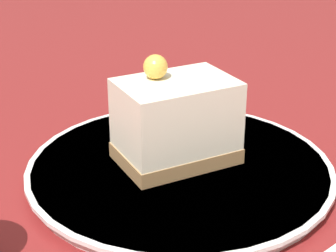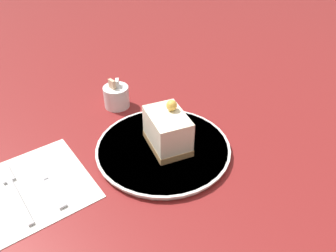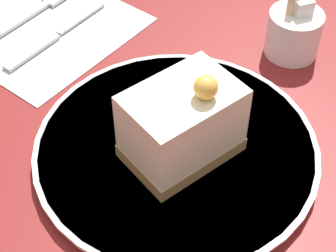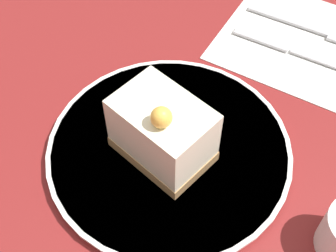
# 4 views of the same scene
# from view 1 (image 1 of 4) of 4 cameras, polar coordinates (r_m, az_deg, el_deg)

# --- Properties ---
(ground_plane) EXTENTS (4.00, 4.00, 0.00)m
(ground_plane) POSITION_cam_1_polar(r_m,az_deg,el_deg) (0.55, 1.82, -3.46)
(ground_plane) COLOR maroon
(plate) EXTENTS (0.28, 0.28, 0.01)m
(plate) POSITION_cam_1_polar(r_m,az_deg,el_deg) (0.52, 1.19, -4.40)
(plate) COLOR silver
(plate) RESTS_ON ground_plane
(cake_slice) EXTENTS (0.08, 0.11, 0.10)m
(cake_slice) POSITION_cam_1_polar(r_m,az_deg,el_deg) (0.51, 0.80, 0.53)
(cake_slice) COLOR #9E7547
(cake_slice) RESTS_ON plate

